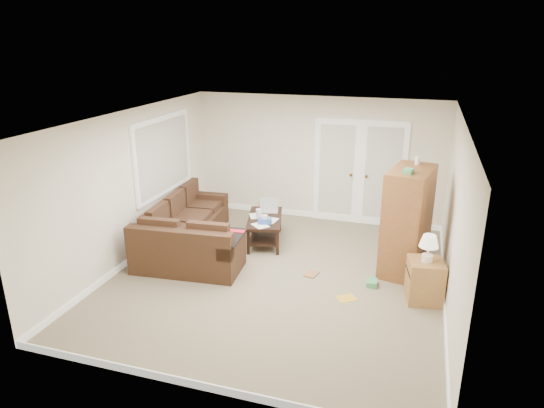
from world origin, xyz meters
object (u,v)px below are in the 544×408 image
(coffee_table, at_px, (265,228))
(side_cabinet, at_px, (425,277))
(sectional_sofa, at_px, (188,235))
(tv_armoire, at_px, (407,220))

(coffee_table, height_order, side_cabinet, side_cabinet)
(sectional_sofa, bearing_deg, tv_armoire, 1.87)
(tv_armoire, height_order, side_cabinet, tv_armoire)
(sectional_sofa, xyz_separation_m, tv_armoire, (3.63, 0.43, 0.54))
(sectional_sofa, relative_size, side_cabinet, 2.65)
(sectional_sofa, distance_m, tv_armoire, 3.69)
(coffee_table, xyz_separation_m, tv_armoire, (2.49, -0.41, 0.59))
(coffee_table, xyz_separation_m, side_cabinet, (2.82, -1.33, 0.10))
(tv_armoire, relative_size, side_cabinet, 1.80)
(tv_armoire, xyz_separation_m, side_cabinet, (0.33, -0.91, -0.49))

